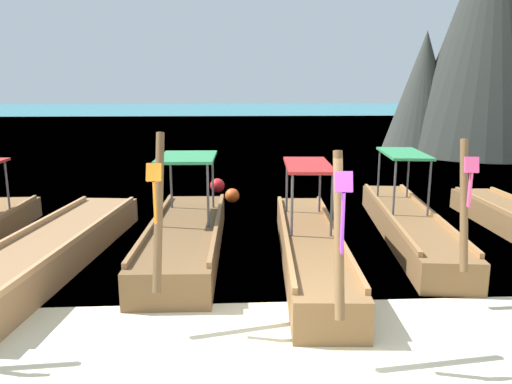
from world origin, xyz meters
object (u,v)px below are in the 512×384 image
longtail_boat_orange_ribbon (186,236)px  longtail_boat_violet_ribbon (310,246)px  mooring_buoy_far (217,186)px  karst_rock (480,38)px  longtail_boat_pink_ribbon (408,223)px  longtail_boat_red_ribbon (53,250)px  mooring_buoy_near (232,196)px

longtail_boat_orange_ribbon → longtail_boat_violet_ribbon: longtail_boat_orange_ribbon is taller
longtail_boat_violet_ribbon → mooring_buoy_far: size_ratio=14.04×
karst_rock → longtail_boat_orange_ribbon: bearing=-131.6°
longtail_boat_orange_ribbon → longtail_boat_pink_ribbon: bearing=9.4°
karst_rock → longtail_boat_red_ribbon: bearing=-135.4°
karst_rock → mooring_buoy_near: (-12.88, -11.03, -5.76)m
longtail_boat_orange_ribbon → karst_rock: (13.86, 15.61, 5.62)m
longtail_boat_violet_ribbon → karst_rock: bearing=55.1°
karst_rock → longtail_boat_pink_ribbon: bearing=-121.0°
longtail_boat_violet_ribbon → karst_rock: (11.40, 16.36, 5.62)m
karst_rock → mooring_buoy_far: 17.40m
karst_rock → mooring_buoy_far: size_ratio=26.35×
longtail_boat_orange_ribbon → karst_rock: bearing=48.4°
longtail_boat_orange_ribbon → karst_rock: 21.62m
longtail_boat_red_ribbon → longtail_boat_orange_ribbon: (2.50, 0.52, 0.06)m
longtail_boat_red_ribbon → mooring_buoy_near: bearing=55.6°
longtail_boat_violet_ribbon → mooring_buoy_far: 7.07m
longtail_boat_orange_ribbon → karst_rock: karst_rock is taller
longtail_boat_orange_ribbon → mooring_buoy_near: size_ratio=14.27×
longtail_boat_violet_ribbon → longtail_boat_red_ribbon: bearing=177.3°
longtail_boat_pink_ribbon → mooring_buoy_near: 5.47m
longtail_boat_pink_ribbon → karst_rock: (8.89, 14.78, 5.64)m
longtail_boat_violet_ribbon → mooring_buoy_near: 5.53m
longtail_boat_red_ribbon → mooring_buoy_near: longtail_boat_red_ribbon is taller
longtail_boat_orange_ribbon → mooring_buoy_far: size_ratio=12.87×
longtail_boat_violet_ribbon → mooring_buoy_near: size_ratio=15.57×
longtail_boat_violet_ribbon → longtail_boat_pink_ribbon: size_ratio=0.97×
longtail_boat_red_ribbon → karst_rock: bearing=44.6°
karst_rock → mooring_buoy_far: karst_rock is taller
mooring_buoy_near → longtail_boat_pink_ribbon: bearing=-43.3°
longtail_boat_red_ribbon → longtail_boat_pink_ribbon: (7.47, 1.34, 0.04)m
longtail_boat_red_ribbon → mooring_buoy_far: 7.21m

